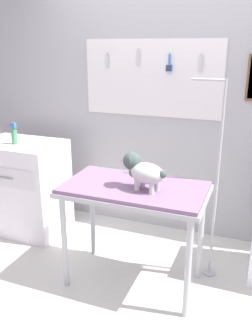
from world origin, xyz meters
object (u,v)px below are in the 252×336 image
object	(u,v)px
grooming_table	(134,196)
dog	(142,171)
grooming_arm	(215,191)
counter_left	(24,186)

from	to	relation	value
grooming_table	dog	bearing A→B (deg)	-30.47
grooming_table	grooming_arm	bearing A→B (deg)	30.51
grooming_table	counter_left	bearing A→B (deg)	161.95
grooming_arm	dog	xyz separation A→B (m)	(-0.47, -0.36, 0.23)
grooming_arm	counter_left	size ratio (longest dim) A/B	1.72
dog	counter_left	world-z (taller)	dog
grooming_arm	dog	world-z (taller)	grooming_arm
counter_left	grooming_arm	bearing A→B (deg)	-3.50
grooming_arm	counter_left	xyz separation A→B (m)	(-1.88, 0.11, -0.28)
grooming_arm	counter_left	world-z (taller)	grooming_arm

